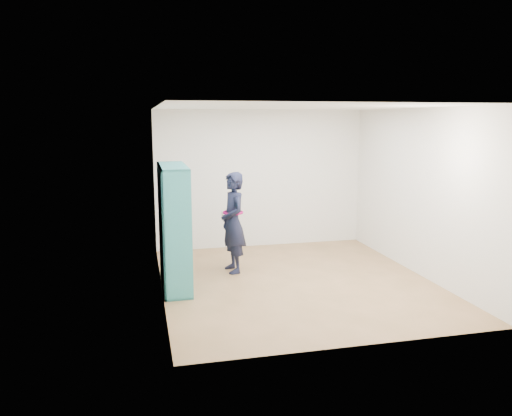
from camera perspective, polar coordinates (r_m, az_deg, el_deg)
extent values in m
plane|color=olive|center=(7.68, 4.59, -8.34)|extent=(4.50, 4.50, 0.00)
plane|color=white|center=(7.29, 4.89, 11.43)|extent=(4.50, 4.50, 0.00)
cube|color=white|center=(7.03, -10.98, 0.69)|extent=(0.02, 4.50, 2.60)
cube|color=white|center=(8.21, 18.14, 1.72)|extent=(0.02, 4.50, 2.60)
cube|color=white|center=(9.52, 0.56, 3.33)|extent=(4.00, 0.02, 2.60)
cube|color=white|center=(5.32, 12.22, -2.39)|extent=(4.00, 0.02, 2.60)
cube|color=teal|center=(6.71, -8.95, -3.26)|extent=(0.39, 0.03, 1.78)
cube|color=teal|center=(7.98, -9.68, -1.12)|extent=(0.39, 0.03, 1.78)
cube|color=teal|center=(7.58, -9.16, -8.60)|extent=(0.39, 1.34, 0.03)
cube|color=teal|center=(7.21, -9.55, 4.73)|extent=(0.39, 1.34, 0.03)
cube|color=teal|center=(7.34, -10.76, -2.16)|extent=(0.03, 1.34, 1.78)
cube|color=teal|center=(7.14, -9.23, -2.45)|extent=(0.36, 0.03, 1.73)
cube|color=teal|center=(7.55, -9.46, -1.76)|extent=(0.36, 0.03, 1.73)
cube|color=teal|center=(7.45, -9.25, -5.35)|extent=(0.36, 1.28, 0.03)
cube|color=teal|center=(7.34, -9.35, -2.10)|extent=(0.36, 1.28, 0.03)
cube|color=teal|center=(7.27, -9.45, 1.23)|extent=(0.36, 1.28, 0.03)
cube|color=beige|center=(7.15, -8.73, -9.12)|extent=(0.25, 0.16, 0.09)
cube|color=black|center=(6.93, -8.72, -5.05)|extent=(0.20, 0.18, 0.31)
cube|color=maroon|center=(6.83, -8.82, -1.58)|extent=(0.20, 0.18, 0.30)
cube|color=silver|center=(6.83, -9.02, 1.19)|extent=(0.25, 0.16, 0.09)
cube|color=navy|center=(7.46, -8.90, -7.42)|extent=(0.20, 0.18, 0.31)
cube|color=brown|center=(7.34, -8.99, -4.23)|extent=(0.20, 0.18, 0.30)
cube|color=#BFB28C|center=(7.33, -9.19, -1.64)|extent=(0.25, 0.16, 0.09)
cube|color=#26594C|center=(7.18, -9.19, 2.59)|extent=(0.20, 0.18, 0.33)
cube|color=beige|center=(7.87, -9.15, -6.49)|extent=(0.20, 0.18, 0.31)
cube|color=black|center=(7.84, -9.33, -4.10)|extent=(0.25, 0.16, 0.09)
cube|color=maroon|center=(7.67, -9.32, -0.51)|extent=(0.20, 0.18, 0.25)
cube|color=silver|center=(7.60, -9.42, 2.93)|extent=(0.20, 0.18, 0.31)
imported|color=black|center=(7.94, -2.65, -1.67)|extent=(0.47, 0.64, 1.61)
torus|color=#9E0C56|center=(7.91, -2.65, -0.51)|extent=(0.38, 0.38, 0.04)
cube|color=silver|center=(7.97, -3.91, -0.87)|extent=(0.02, 0.10, 0.14)
cube|color=black|center=(7.97, -3.91, -0.87)|extent=(0.02, 0.09, 0.14)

